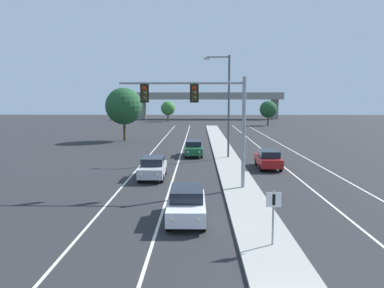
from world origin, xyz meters
TOP-DOWN VIEW (x-y plane):
  - median_island at (0.00, 18.00)m, footprint 2.40×110.00m
  - lane_stripe_oncoming_center at (-4.70, 25.00)m, footprint 0.14×100.00m
  - lane_stripe_receding_center at (4.70, 25.00)m, footprint 0.14×100.00m
  - edge_stripe_left at (-8.00, 25.00)m, footprint 0.14×100.00m
  - edge_stripe_right at (8.00, 25.00)m, footprint 0.14×100.00m
  - overhead_signal_mast at (-2.46, 15.81)m, footprint 8.15×0.44m
  - median_sign_post at (0.17, 5.91)m, footprint 0.60×0.10m
  - street_lamp_median at (-0.06, 28.70)m, footprint 2.58×0.28m
  - car_oncoming_white at (-3.38, 9.43)m, footprint 1.86×4.48m
  - car_oncoming_silver at (-6.23, 19.26)m, footprint 1.87×4.49m
  - car_oncoming_green at (-3.32, 30.43)m, footprint 1.88×4.49m
  - car_receding_red at (3.18, 23.44)m, footprint 1.88×4.49m
  - overpass_bridge at (0.00, 101.68)m, footprint 42.40×6.40m
  - tree_far_left_a at (-10.72, 89.47)m, footprint 3.64×3.64m
  - tree_far_right_a at (12.60, 75.49)m, footprint 3.78×3.78m
  - tree_far_left_c at (-13.27, 44.40)m, footprint 5.17×5.17m

SIDE VIEW (x-z plane):
  - lane_stripe_oncoming_center at x=-4.70m, z-range 0.00..0.01m
  - lane_stripe_receding_center at x=4.70m, z-range 0.00..0.01m
  - edge_stripe_left at x=-8.00m, z-range 0.00..0.01m
  - edge_stripe_right at x=8.00m, z-range 0.00..0.01m
  - median_island at x=0.00m, z-range 0.00..0.15m
  - car_oncoming_white at x=-3.38m, z-range 0.03..1.61m
  - car_oncoming_silver at x=-6.23m, z-range 0.03..1.61m
  - car_oncoming_green at x=-3.32m, z-range 0.03..1.61m
  - car_receding_red at x=3.18m, z-range 0.03..1.61m
  - median_sign_post at x=0.17m, z-range 0.49..2.69m
  - tree_far_left_a at x=-10.72m, z-range 0.80..6.07m
  - tree_far_right_a at x=12.60m, z-range 0.83..6.29m
  - tree_far_left_c at x=-13.27m, z-range 1.15..8.62m
  - overhead_signal_mast at x=-2.46m, z-range 1.75..8.95m
  - overpass_bridge at x=0.00m, z-range 1.96..9.61m
  - street_lamp_median at x=-0.06m, z-range 0.79..10.79m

